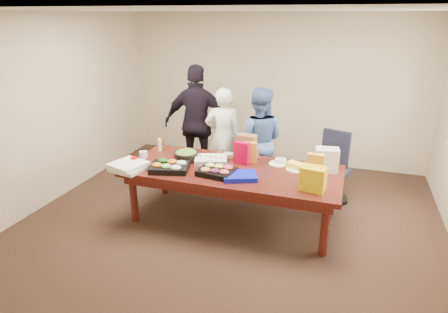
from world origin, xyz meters
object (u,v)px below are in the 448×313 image
(sheet_cake, at_px, (211,160))
(office_chair, at_px, (333,169))
(person_center, at_px, (223,137))
(conference_table, at_px, (233,195))
(person_right, at_px, (258,141))
(salad_bowl, at_px, (186,156))

(sheet_cake, bearing_deg, office_chair, 12.50)
(person_center, bearing_deg, conference_table, 101.16)
(person_center, bearing_deg, sheet_cake, 85.59)
(office_chair, xyz_separation_m, person_right, (-1.15, 0.01, 0.32))
(conference_table, relative_size, salad_bowl, 8.17)
(person_right, distance_m, sheet_cake, 1.02)
(person_right, height_order, sheet_cake, person_right)
(conference_table, relative_size, person_right, 1.70)
(conference_table, relative_size, office_chair, 2.80)
(office_chair, distance_m, person_right, 1.19)
(office_chair, bearing_deg, sheet_cake, -131.24)
(conference_table, xyz_separation_m, sheet_cake, (-0.35, 0.12, 0.41))
(person_right, height_order, salad_bowl, person_right)
(office_chair, distance_m, person_center, 1.77)
(person_right, bearing_deg, person_center, -14.17)
(conference_table, bearing_deg, salad_bowl, 170.63)
(office_chair, distance_m, sheet_cake, 1.85)
(conference_table, height_order, person_center, person_center)
(person_center, xyz_separation_m, sheet_cake, (0.16, -0.99, -0.01))
(person_center, bearing_deg, person_right, 159.62)
(person_right, bearing_deg, sheet_cake, 57.25)
(person_center, bearing_deg, salad_bowl, 64.82)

